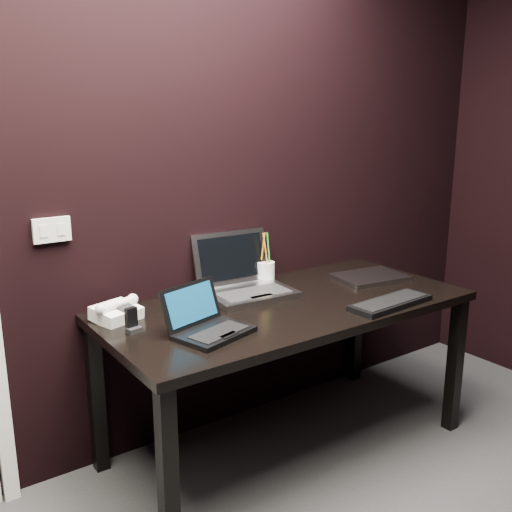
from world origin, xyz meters
TOP-DOWN VIEW (x-y plane):
  - wall_back at (0.00, 1.80)m, footprint 4.00×0.00m
  - wall_switch at (-0.62, 1.79)m, footprint 0.15×0.02m
  - desk at (0.30, 1.40)m, footprint 1.70×0.80m
  - netbook at (-0.20, 1.28)m, footprint 0.35×0.32m
  - silver_laptop at (0.21, 1.62)m, footprint 0.43×0.39m
  - ext_keyboard at (0.65, 1.10)m, footprint 0.43×0.17m
  - closed_laptop at (0.88, 1.45)m, footprint 0.38×0.30m
  - desk_phone at (-0.43, 1.63)m, footprint 0.22×0.20m
  - mobile_phone at (-0.43, 1.47)m, footprint 0.06×0.06m
  - pen_cup at (0.39, 1.70)m, footprint 0.11×0.11m

SIDE VIEW (x-z plane):
  - desk at x=0.30m, z-range 0.29..1.03m
  - closed_laptop at x=0.88m, z-range 0.74..0.76m
  - ext_keyboard at x=0.65m, z-range 0.74..0.77m
  - mobile_phone at x=-0.43m, z-range 0.73..0.83m
  - netbook at x=-0.20m, z-range 0.69..0.87m
  - desk_phone at x=-0.43m, z-range 0.73..0.83m
  - silver_laptop at x=0.21m, z-range 0.65..0.93m
  - pen_cup at x=0.39m, z-range 0.67..0.93m
  - wall_switch at x=-0.62m, z-range 1.07..1.17m
  - wall_back at x=0.00m, z-range -0.70..3.30m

